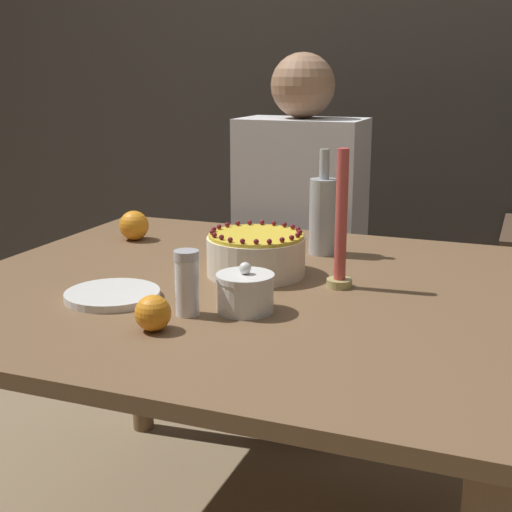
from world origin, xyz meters
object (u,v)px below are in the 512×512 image
object	(u,v)px
sugar_bowl	(245,292)
candle	(341,231)
bottle	(323,214)
person_man_blue_shirt	(300,270)
sugar_shaker	(187,283)
cake	(256,254)

from	to	relation	value
sugar_bowl	candle	distance (m)	0.28
bottle	person_man_blue_shirt	distance (m)	0.58
sugar_shaker	person_man_blue_shirt	size ratio (longest dim) A/B	0.10
sugar_shaker	bottle	bearing A→B (deg)	78.57
cake	sugar_shaker	world-z (taller)	sugar_shaker
sugar_bowl	bottle	xyz separation A→B (m)	(0.02, 0.50, 0.06)
cake	candle	distance (m)	0.22
sugar_bowl	sugar_shaker	distance (m)	0.12
bottle	candle	bearing A→B (deg)	-66.69
sugar_bowl	sugar_shaker	world-z (taller)	sugar_shaker
sugar_shaker	person_man_blue_shirt	xyz separation A→B (m)	(-0.09, 1.02, -0.25)
cake	bottle	size ratio (longest dim) A/B	0.84
sugar_shaker	person_man_blue_shirt	bearing A→B (deg)	95.12
sugar_shaker	candle	bearing A→B (deg)	51.36
sugar_shaker	cake	bearing A→B (deg)	85.90
cake	bottle	distance (m)	0.27
sugar_shaker	bottle	xyz separation A→B (m)	(0.11, 0.56, 0.04)
cake	candle	size ratio (longest dim) A/B	0.75
person_man_blue_shirt	bottle	bearing A→B (deg)	114.11
sugar_bowl	sugar_shaker	size ratio (longest dim) A/B	0.90
sugar_shaker	person_man_blue_shirt	world-z (taller)	person_man_blue_shirt
candle	sugar_shaker	bearing A→B (deg)	-128.64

